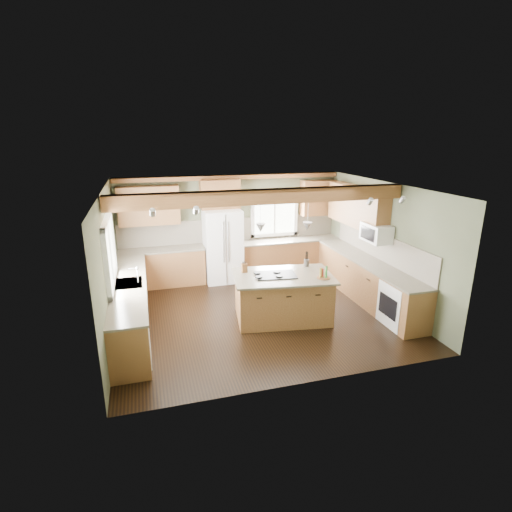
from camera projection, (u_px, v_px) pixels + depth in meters
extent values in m
plane|color=black|center=(258.00, 313.00, 8.26)|extent=(5.60, 5.60, 0.00)
plane|color=silver|center=(259.00, 187.00, 7.49)|extent=(5.60, 5.60, 0.00)
plane|color=#494E37|center=(231.00, 226.00, 10.17)|extent=(5.60, 0.00, 5.60)
plane|color=#494E37|center=(109.00, 266.00, 7.14)|extent=(0.00, 5.00, 5.00)
plane|color=#494E37|center=(383.00, 243.00, 8.61)|extent=(0.00, 5.00, 5.00)
cube|color=brown|center=(264.00, 197.00, 7.21)|extent=(5.55, 0.26, 0.26)
cube|color=brown|center=(231.00, 177.00, 9.71)|extent=(5.55, 0.20, 0.10)
cube|color=brown|center=(231.00, 230.00, 10.18)|extent=(5.58, 0.03, 0.58)
cube|color=brown|center=(381.00, 246.00, 8.68)|extent=(0.03, 3.70, 0.58)
cube|color=brown|center=(162.00, 268.00, 9.68)|extent=(2.02, 0.60, 0.88)
cube|color=#473F34|center=(161.00, 250.00, 9.54)|extent=(2.06, 0.64, 0.04)
cube|color=brown|center=(289.00, 257.00, 10.54)|extent=(2.62, 0.60, 0.88)
cube|color=#473F34|center=(290.00, 240.00, 10.40)|extent=(2.66, 0.64, 0.04)
cube|color=brown|center=(131.00, 307.00, 7.51)|extent=(0.60, 3.70, 0.88)
cube|color=#473F34|center=(128.00, 284.00, 7.38)|extent=(0.64, 3.74, 0.04)
cube|color=brown|center=(366.00, 281.00, 8.83)|extent=(0.60, 3.70, 0.88)
cube|color=#473F34|center=(368.00, 261.00, 8.69)|extent=(0.64, 3.74, 0.04)
cube|color=brown|center=(149.00, 206.00, 9.29)|extent=(1.40, 0.35, 0.90)
cube|color=brown|center=(220.00, 194.00, 9.68)|extent=(0.96, 0.35, 0.70)
cube|color=brown|center=(357.00, 206.00, 9.20)|extent=(0.35, 2.20, 0.90)
cube|color=brown|center=(318.00, 198.00, 10.42)|extent=(0.90, 0.35, 0.90)
cube|color=white|center=(108.00, 251.00, 7.11)|extent=(0.04, 1.60, 1.05)
cube|color=white|center=(274.00, 214.00, 10.38)|extent=(1.10, 0.04, 1.00)
cube|color=#262628|center=(128.00, 284.00, 7.38)|extent=(0.50, 0.65, 0.03)
cylinder|color=#B2B2B7|center=(138.00, 275.00, 7.38)|extent=(0.02, 0.02, 0.28)
cube|color=white|center=(130.00, 340.00, 6.33)|extent=(0.60, 0.60, 0.84)
cube|color=white|center=(402.00, 304.00, 7.63)|extent=(0.60, 0.72, 0.84)
cube|color=white|center=(376.00, 233.00, 8.43)|extent=(0.40, 0.70, 0.38)
cone|color=#B2B2B7|center=(261.00, 228.00, 7.43)|extent=(0.18, 0.18, 0.16)
cone|color=#B2B2B7|center=(307.00, 226.00, 7.55)|extent=(0.18, 0.18, 0.16)
cube|color=white|center=(223.00, 246.00, 9.86)|extent=(0.90, 0.74, 1.80)
cube|color=brown|center=(283.00, 298.00, 7.92)|extent=(1.93, 1.34, 0.88)
cube|color=#473F34|center=(283.00, 276.00, 7.78)|extent=(2.07, 1.48, 0.04)
cube|color=black|center=(276.00, 275.00, 7.75)|extent=(0.84, 0.62, 0.02)
cube|color=brown|center=(244.00, 268.00, 7.91)|extent=(0.11, 0.09, 0.18)
cylinder|color=#3E3632|center=(307.00, 263.00, 8.28)|extent=(0.11, 0.11, 0.14)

